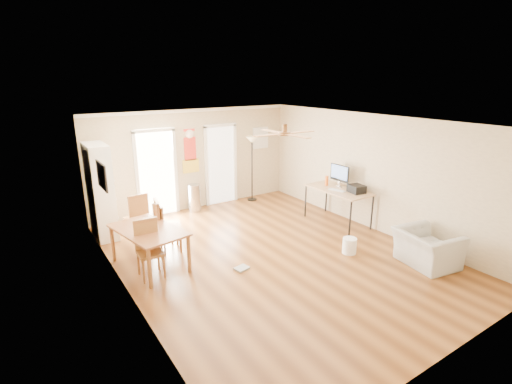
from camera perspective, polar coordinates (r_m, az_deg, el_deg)
floor at (r=7.61m, az=2.52°, el=-9.42°), size 7.00×7.00×0.00m
ceiling at (r=6.87m, az=2.81°, el=10.43°), size 5.50×7.00×0.00m
wall_back at (r=10.08m, az=-9.15°, el=4.81°), size 5.50×0.04×2.60m
wall_front at (r=4.95m, az=27.57°, el=-9.86°), size 5.50×0.04×2.60m
wall_left at (r=6.02m, az=-19.11°, el=-4.20°), size 0.04×7.00×2.60m
wall_right at (r=8.98m, az=17.03°, el=2.79°), size 0.04×7.00×2.60m
crown_molding at (r=6.87m, az=2.80°, el=10.09°), size 5.50×7.00×0.08m
kitchen_doorway at (r=9.75m, az=-14.66°, el=2.56°), size 0.90×0.10×2.10m
bathroom_doorway at (r=10.44m, az=-5.31°, el=3.97°), size 0.80×0.10×2.10m
wall_decal at (r=9.96m, az=-9.83°, el=6.11°), size 0.46×0.03×1.10m
ac_grille at (r=10.97m, az=0.69°, el=8.12°), size 0.50×0.04×0.60m
framed_poster at (r=7.22m, az=-22.10°, el=2.26°), size 0.04×0.66×0.48m
ceiling_fan at (r=6.65m, az=4.33°, el=8.71°), size 1.24×1.24×0.20m
bookshelf at (r=8.77m, az=-22.28°, el=0.07°), size 0.60×0.99×2.05m
dining_table at (r=7.30m, az=-15.63°, el=-8.04°), size 1.16×1.63×0.75m
dining_chair_right_a at (r=7.79m, az=-12.96°, el=-4.90°), size 0.52×0.52×1.07m
dining_chair_right_b at (r=7.87m, az=-13.11°, el=-5.09°), size 0.44×0.44×0.97m
dining_chair_near at (r=6.89m, az=-15.58°, el=-8.37°), size 0.44×0.44×1.01m
dining_chair_far at (r=8.53m, az=-17.51°, el=-3.47°), size 0.47×0.47×1.03m
trash_can at (r=10.02m, az=-9.23°, el=-0.85°), size 0.35×0.35×0.71m
torchiere_lamp at (r=10.62m, az=-0.60°, el=3.46°), size 0.35×0.35×1.81m
computer_desk at (r=9.27m, az=12.07°, el=-2.07°), size 0.78×1.57×0.84m
imac at (r=9.29m, az=12.38°, el=2.37°), size 0.18×0.58×0.54m
keyboard at (r=9.03m, az=12.01°, el=0.27°), size 0.23×0.42×0.01m
printer at (r=8.95m, az=14.81°, el=0.47°), size 0.35×0.39×0.18m
orange_bottle at (r=9.37m, az=10.53°, el=1.68°), size 0.09×0.09×0.24m
wastebasket_a at (r=7.84m, az=13.81°, el=-7.81°), size 0.32×0.32×0.32m
floor_cloth at (r=7.09m, az=-2.15°, el=-11.35°), size 0.28×0.24×0.04m
armchair at (r=7.78m, az=24.16°, el=-7.68°), size 1.05×1.15×0.66m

